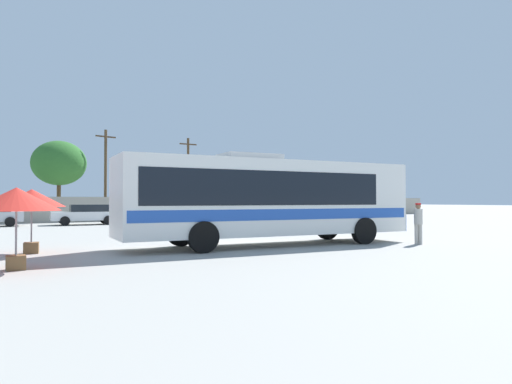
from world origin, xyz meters
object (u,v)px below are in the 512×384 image
at_px(utility_pole_near, 188,176).
at_px(roadside_tree_midright, 140,171).
at_px(vendor_umbrella_secondary_red, 16,201).
at_px(coach_bus_white_blue, 267,197).
at_px(attendant_by_bus_door, 418,221).
at_px(utility_pole_far, 106,173).
at_px(roadside_tree_midleft, 59,163).
at_px(roadside_tree_right, 269,181).
at_px(vendor_umbrella_near_gate_red, 32,199).
at_px(parked_car_rightmost_silver, 187,212).
at_px(parked_car_third_white, 87,214).

distance_m(utility_pole_near, roadside_tree_midright, 4.94).
height_order(vendor_umbrella_secondary_red, roadside_tree_midright, roadside_tree_midright).
bearing_deg(coach_bus_white_blue, vendor_umbrella_secondary_red, -168.49).
xyz_separation_m(vendor_umbrella_secondary_red, utility_pole_near, (17.14, 28.64, 2.39)).
distance_m(attendant_by_bus_door, roadside_tree_midright, 32.96).
bearing_deg(vendor_umbrella_secondary_red, roadside_tree_midright, 67.23).
xyz_separation_m(utility_pole_far, roadside_tree_midright, (4.43, 4.33, 0.51)).
bearing_deg(roadside_tree_midleft, roadside_tree_right, 2.46).
distance_m(vendor_umbrella_near_gate_red, parked_car_rightmost_silver, 22.10).
relative_size(vendor_umbrella_secondary_red, utility_pole_near, 0.27).
xyz_separation_m(utility_pole_near, roadside_tree_midright, (-3.82, 3.10, 0.50)).
bearing_deg(roadside_tree_right, roadside_tree_midleft, -177.54).
bearing_deg(parked_car_rightmost_silver, coach_bus_white_blue, -104.99).
relative_size(utility_pole_far, roadside_tree_midleft, 1.18).
height_order(attendant_by_bus_door, parked_car_third_white, attendant_by_bus_door).
bearing_deg(vendor_umbrella_near_gate_red, roadside_tree_midleft, 79.45).
distance_m(vendor_umbrella_near_gate_red, vendor_umbrella_secondary_red, 3.73).
height_order(vendor_umbrella_secondary_red, parked_car_rightmost_silver, vendor_umbrella_secondary_red).
xyz_separation_m(parked_car_rightmost_silver, roadside_tree_midleft, (-8.68, 6.37, 4.00)).
distance_m(coach_bus_white_blue, vendor_umbrella_secondary_red, 8.80).
bearing_deg(roadside_tree_right, coach_bus_white_blue, -123.88).
xyz_separation_m(attendant_by_bus_door, utility_pole_near, (3.21, 29.64, 3.19)).
distance_m(parked_car_third_white, roadside_tree_midleft, 7.98).
bearing_deg(roadside_tree_midleft, utility_pole_near, 4.21).
relative_size(utility_pole_near, roadside_tree_right, 1.47).
distance_m(parked_car_rightmost_silver, roadside_tree_right, 15.06).
bearing_deg(coach_bus_white_blue, roadside_tree_midleft, 97.48).
bearing_deg(parked_car_rightmost_silver, utility_pole_far, 129.65).
relative_size(roadside_tree_midright, roadside_tree_right, 1.13).
relative_size(vendor_umbrella_near_gate_red, roadside_tree_right, 0.39).
relative_size(vendor_umbrella_near_gate_red, utility_pole_near, 0.27).
relative_size(attendant_by_bus_door, vendor_umbrella_near_gate_red, 0.77).
relative_size(vendor_umbrella_near_gate_red, utility_pole_far, 0.27).
bearing_deg(attendant_by_bus_door, utility_pole_near, 83.82).
bearing_deg(roadside_tree_right, vendor_umbrella_secondary_red, -132.95).
relative_size(attendant_by_bus_door, utility_pole_far, 0.21).
xyz_separation_m(coach_bus_white_blue, utility_pole_near, (8.52, 26.89, 2.26)).
bearing_deg(utility_pole_near, parked_car_third_white, -145.26).
xyz_separation_m(utility_pole_near, roadside_tree_right, (9.57, 0.05, -0.30)).
bearing_deg(vendor_umbrella_near_gate_red, utility_pole_near, 56.68).
height_order(coach_bus_white_blue, roadside_tree_midright, roadside_tree_midright).
bearing_deg(vendor_umbrella_near_gate_red, roadside_tree_midright, 65.83).
xyz_separation_m(parked_car_third_white, utility_pole_near, (11.14, 7.72, 3.35)).
bearing_deg(parked_car_rightmost_silver, vendor_umbrella_near_gate_red, -126.59).
bearing_deg(vendor_umbrella_near_gate_red, attendant_by_bus_door, -19.42).
height_order(attendant_by_bus_door, utility_pole_far, utility_pole_far).
xyz_separation_m(roadside_tree_midleft, roadside_tree_midright, (8.12, 3.98, -0.18)).
xyz_separation_m(roadside_tree_midleft, roadside_tree_right, (21.50, 0.92, -0.99)).
bearing_deg(parked_car_third_white, roadside_tree_right, 20.57).
distance_m(parked_car_rightmost_silver, utility_pole_near, 8.61).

